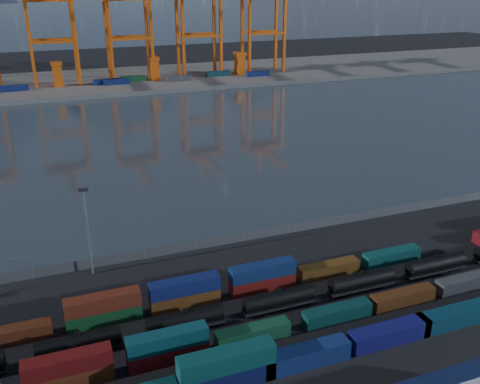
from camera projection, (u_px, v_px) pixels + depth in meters
name	position (u px, v px, depth m)	size (l,w,h in m)	color
ground	(308.00, 318.00, 83.96)	(700.00, 700.00, 0.00)	black
harbor_water	(158.00, 139.00, 174.75)	(700.00, 700.00, 0.00)	#2E3A43
far_quay	(111.00, 81.00, 265.17)	(700.00, 70.00, 2.00)	#514F4C
container_row_south	(349.00, 342.00, 75.60)	(141.07, 2.63, 5.60)	#464A4C
container_row_mid	(280.00, 325.00, 79.59)	(140.47, 2.30, 4.91)	#434448
container_row_north	(281.00, 275.00, 92.02)	(127.84, 2.34, 4.98)	navy
tanker_string	(321.00, 290.00, 88.06)	(120.69, 2.62, 3.75)	black
waterfront_fence	(244.00, 237.00, 107.79)	(160.12, 0.12, 2.20)	#595B5E
yard_light_mast	(88.00, 227.00, 93.00)	(1.60, 0.40, 16.60)	slate
gantry_cranes	(89.00, 9.00, 244.07)	(197.18, 42.59, 57.67)	#E95B10
quay_containers	(91.00, 83.00, 248.09)	(172.58, 10.99, 2.60)	navy
straddle_carriers	(107.00, 71.00, 253.12)	(140.00, 7.00, 11.10)	#E95B10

